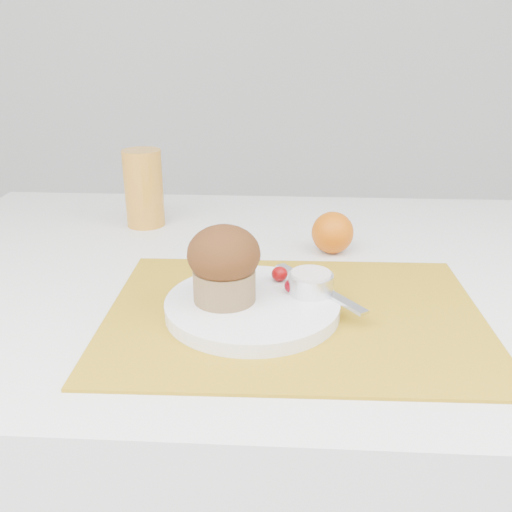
# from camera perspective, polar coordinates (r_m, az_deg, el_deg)

# --- Properties ---
(table) EXTENTS (1.20, 0.80, 0.75)m
(table) POSITION_cam_1_polar(r_m,az_deg,el_deg) (1.08, 1.35, -19.84)
(table) COLOR white
(table) RESTS_ON ground
(placemat) EXTENTS (0.49, 0.36, 0.00)m
(placemat) POSITION_cam_1_polar(r_m,az_deg,el_deg) (0.74, 3.84, -5.85)
(placemat) COLOR #B98C19
(placemat) RESTS_ON table
(plate) EXTENTS (0.23, 0.23, 0.02)m
(plate) POSITION_cam_1_polar(r_m,az_deg,el_deg) (0.73, -0.37, -5.03)
(plate) COLOR white
(plate) RESTS_ON placemat
(ramekin) EXTENTS (0.07, 0.07, 0.03)m
(ramekin) POSITION_cam_1_polar(r_m,az_deg,el_deg) (0.74, 5.49, -2.75)
(ramekin) COLOR silver
(ramekin) RESTS_ON plate
(cream) EXTENTS (0.07, 0.07, 0.01)m
(cream) POSITION_cam_1_polar(r_m,az_deg,el_deg) (0.74, 5.53, -1.85)
(cream) COLOR silver
(cream) RESTS_ON ramekin
(raspberry_near) EXTENTS (0.02, 0.02, 0.02)m
(raspberry_near) POSITION_cam_1_polar(r_m,az_deg,el_deg) (0.78, 2.37, -1.79)
(raspberry_near) COLOR #610203
(raspberry_near) RESTS_ON plate
(raspberry_far) EXTENTS (0.02, 0.02, 0.02)m
(raspberry_far) POSITION_cam_1_polar(r_m,az_deg,el_deg) (0.74, 3.64, -3.01)
(raspberry_far) COLOR #54020B
(raspberry_far) RESTS_ON plate
(butter_knife) EXTENTS (0.12, 0.15, 0.00)m
(butter_knife) POSITION_cam_1_polar(r_m,az_deg,el_deg) (0.76, 6.27, -3.13)
(butter_knife) COLOR silver
(butter_knife) RESTS_ON plate
(orange) EXTENTS (0.07, 0.07, 0.07)m
(orange) POSITION_cam_1_polar(r_m,az_deg,el_deg) (0.93, 7.66, 2.34)
(orange) COLOR #D55F07
(orange) RESTS_ON table
(juice_glass) EXTENTS (0.08, 0.08, 0.14)m
(juice_glass) POSITION_cam_1_polar(r_m,az_deg,el_deg) (1.07, -11.16, 6.66)
(juice_glass) COLOR orange
(juice_glass) RESTS_ON table
(muffin) EXTENTS (0.09, 0.09, 0.10)m
(muffin) POSITION_cam_1_polar(r_m,az_deg,el_deg) (0.71, -3.22, -0.73)
(muffin) COLOR olive
(muffin) RESTS_ON plate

